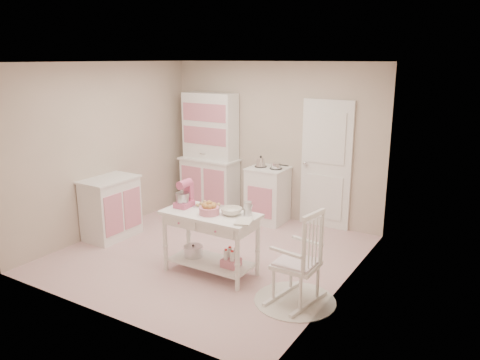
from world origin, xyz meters
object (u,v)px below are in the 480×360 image
stove (268,195)px  work_table (211,243)px  stand_mixer (184,194)px  rocking_chair (296,256)px  hutch (209,152)px  base_cabinet (111,208)px  bread_basket (209,211)px

stove → work_table: 2.10m
stove → stand_mixer: 2.13m
rocking_chair → stand_mixer: 1.70m
hutch → base_cabinet: 2.05m
stove → base_cabinet: same height
work_table → stand_mixer: (-0.42, 0.02, 0.57)m
base_cabinet → work_table: size_ratio=0.77×
stove → work_table: size_ratio=0.77×
rocking_chair → bread_basket: (-1.20, 0.06, 0.30)m
stand_mixer → hutch: bearing=114.9°
hutch → stand_mixer: 2.37m
stove → stand_mixer: stand_mixer is taller
base_cabinet → bread_basket: base_cabinet is taller
work_table → base_cabinet: bearing=173.5°
bread_basket → rocking_chair: bearing=-3.1°
stove → bread_basket: 2.19m
stove → rocking_chair: (1.52, -2.20, 0.09)m
stove → rocking_chair: size_ratio=0.84×
hutch → stove: 1.33m
rocking_chair → stand_mixer: stand_mixer is taller
base_cabinet → bread_basket: (2.01, -0.28, 0.39)m
hutch → stove: hutch is taller
stove → base_cabinet: bearing=-132.3°
hutch → stand_mixer: size_ratio=6.12×
base_cabinet → hutch: bearing=75.6°
stand_mixer → bread_basket: size_ratio=1.36×
hutch → bread_basket: 2.67m
stand_mixer → rocking_chair: bearing=-6.9°
stove → bread_basket: size_ratio=3.68×
stove → rocking_chair: 2.67m
base_cabinet → rocking_chair: (3.21, -0.34, 0.09)m
hutch → base_cabinet: hutch is taller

